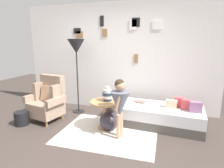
{
  "coord_description": "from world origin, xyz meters",
  "views": [
    {
      "loc": [
        1.15,
        -2.51,
        1.64
      ],
      "look_at": [
        0.15,
        0.95,
        0.85
      ],
      "focal_mm": 29.69,
      "sensor_mm": 36.0,
      "label": 1
    }
  ],
  "objects": [
    {
      "name": "pillow_head",
      "position": [
        1.73,
        1.01,
        0.5
      ],
      "size": [
        0.22,
        0.13,
        0.2
      ],
      "primitive_type": "cube",
      "rotation": [
        0.0,
        0.0,
        0.05
      ],
      "color": "gray",
      "rests_on": "daybed"
    },
    {
      "name": "pillow_back",
      "position": [
        1.46,
        1.25,
        0.5
      ],
      "size": [
        0.2,
        0.14,
        0.19
      ],
      "primitive_type": "cube",
      "rotation": [
        0.0,
        0.0,
        -0.11
      ],
      "color": "#D64C56",
      "rests_on": "daybed"
    },
    {
      "name": "armchair",
      "position": [
        -1.25,
        0.79,
        0.44
      ],
      "size": [
        0.84,
        0.71,
        0.97
      ],
      "color": "#9E7042",
      "rests_on": "ground"
    },
    {
      "name": "ground_plane",
      "position": [
        0.0,
        0.0,
        0.0
      ],
      "size": [
        12.0,
        12.0,
        0.0
      ],
      "primitive_type": "plane",
      "color": "#423833"
    },
    {
      "name": "demijohn_near",
      "position": [
        0.17,
        0.67,
        0.19
      ],
      "size": [
        0.37,
        0.37,
        0.45
      ],
      "color": "#332D38",
      "rests_on": "ground"
    },
    {
      "name": "daybed",
      "position": [
        0.97,
        1.16,
        0.2
      ],
      "size": [
        1.97,
        0.97,
        0.4
      ],
      "color": "#4C4742",
      "rests_on": "ground"
    },
    {
      "name": "floor_lamp",
      "position": [
        -0.83,
        1.4,
        1.51
      ],
      "size": [
        0.39,
        0.39,
        1.74
      ],
      "color": "black",
      "rests_on": "ground"
    },
    {
      "name": "side_table",
      "position": [
        0.1,
        0.7,
        0.4
      ],
      "size": [
        0.6,
        0.6,
        0.56
      ],
      "color": "tan",
      "rests_on": "ground"
    },
    {
      "name": "vase_striped",
      "position": [
        0.12,
        0.74,
        0.68
      ],
      "size": [
        0.2,
        0.2,
        0.28
      ],
      "color": "#2D384C",
      "rests_on": "side_table"
    },
    {
      "name": "pillow_extra",
      "position": [
        1.31,
        1.15,
        0.48
      ],
      "size": [
        0.22,
        0.16,
        0.15
      ],
      "primitive_type": "cube",
      "rotation": [
        0.0,
        0.0,
        -0.18
      ],
      "color": "beige",
      "rests_on": "daybed"
    },
    {
      "name": "book_on_daybed",
      "position": [
        0.68,
        1.31,
        0.42
      ],
      "size": [
        0.26,
        0.22,
        0.03
      ],
      "primitive_type": "cube",
      "rotation": [
        0.0,
        0.0,
        -0.31
      ],
      "color": "#936A62",
      "rests_on": "daybed"
    },
    {
      "name": "magazine_basket",
      "position": [
        -1.62,
        0.39,
        0.14
      ],
      "size": [
        0.28,
        0.28,
        0.28
      ],
      "primitive_type": "cylinder",
      "color": "black",
      "rests_on": "ground"
    },
    {
      "name": "person_child",
      "position": [
        0.45,
        0.41,
        0.67
      ],
      "size": [
        0.34,
        0.34,
        1.06
      ],
      "color": "tan",
      "rests_on": "ground"
    },
    {
      "name": "rug",
      "position": [
        0.2,
        0.55,
        0.01
      ],
      "size": [
        1.77,
        1.4,
        0.01
      ],
      "primitive_type": "cube",
      "color": "silver",
      "rests_on": "ground"
    },
    {
      "name": "pillow_mid",
      "position": [
        1.58,
        1.13,
        0.49
      ],
      "size": [
        0.2,
        0.15,
        0.19
      ],
      "primitive_type": "cube",
      "rotation": [
        0.0,
        0.0,
        -0.19
      ],
      "color": "#D64C56",
      "rests_on": "daybed"
    },
    {
      "name": "gallery_wall",
      "position": [
        0.0,
        1.95,
        1.3
      ],
      "size": [
        4.8,
        0.12,
        2.6
      ],
      "color": "silver",
      "rests_on": "ground"
    }
  ]
}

